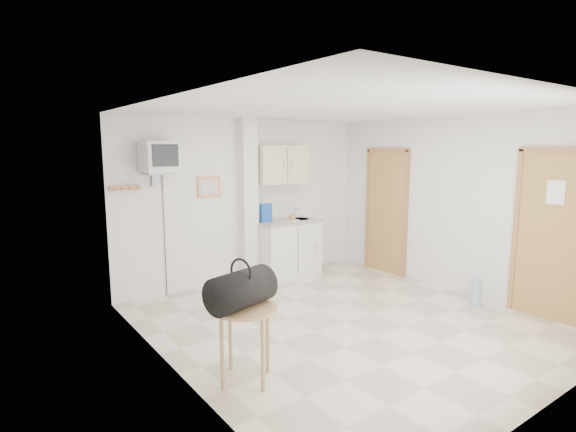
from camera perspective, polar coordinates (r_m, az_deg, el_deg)
ground at (r=5.56m, az=7.29°, el=-13.23°), size 4.50×4.50×0.00m
room_envelope at (r=5.42m, az=8.81°, el=2.96°), size 4.24×4.54×2.55m
kitchenette at (r=7.18m, az=-0.25°, el=-1.44°), size 1.03×0.58×2.10m
crt_television at (r=6.13m, az=-16.00°, el=7.12°), size 0.44×0.45×2.15m
round_table at (r=4.07m, az=-5.43°, el=-12.73°), size 0.58×0.58×0.69m
duffel_bag at (r=3.95m, az=-5.98°, el=-9.24°), size 0.67×0.48×0.45m
water_bottle at (r=6.51m, az=22.82°, el=-8.84°), size 0.14×0.14×0.41m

